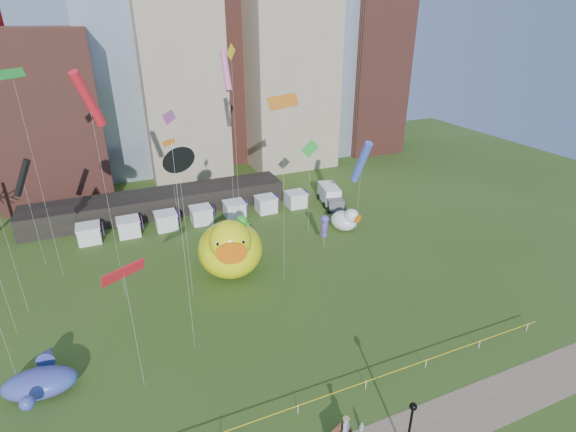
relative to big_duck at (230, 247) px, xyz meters
name	(u,v)px	position (x,y,z in m)	size (l,w,h in m)	color
ground	(298,413)	(-1.03, -20.80, -3.58)	(160.00, 160.00, 0.00)	#314B17
skyline	(166,54)	(1.22, 40.26, 17.86)	(101.00, 23.00, 68.00)	brown
pavilion	(160,203)	(-5.03, 21.20, -1.98)	(38.00, 6.00, 3.20)	black
vendor_tents	(201,215)	(-0.01, 15.20, -2.48)	(33.24, 2.80, 2.40)	white
caution_tape	(298,407)	(-1.03, -20.80, -2.90)	(50.00, 0.06, 0.90)	white
big_duck	(230,247)	(0.00, 0.00, 0.00)	(9.24, 10.94, 7.80)	#F5FF0D
small_duck	(345,220)	(17.90, 4.81, -1.99)	(4.55, 4.98, 3.47)	white
seahorse_green	(241,229)	(1.68, 0.95, 1.51)	(1.82, 2.03, 6.81)	silver
seahorse_purple	(325,225)	(12.88, 1.54, -0.34)	(1.41, 1.57, 4.58)	silver
whale_inflatable	(40,381)	(-18.86, -10.81, -2.45)	(5.96, 7.21, 2.46)	#513694
lamppost	(410,424)	(4.34, -26.80, -0.56)	(0.51, 0.51, 4.94)	black
box_truck	(330,195)	(20.38, 13.88, -2.10)	(3.82, 7.16, 2.89)	white
woman	(346,428)	(1.21, -24.00, -2.66)	(0.66, 0.43, 1.80)	silver
toddler	(362,427)	(2.58, -24.00, -3.16)	(0.28, 0.20, 0.80)	white
kite_0	(123,273)	(-11.36, -13.30, 7.15)	(3.18, 2.01, 11.28)	silver
kite_1	(226,71)	(3.12, 8.83, 18.02)	(0.88, 2.69, 23.88)	silver
kite_2	(178,160)	(-5.09, -2.56, 11.64)	(2.31, 1.34, 16.44)	silver
kite_3	(12,76)	(-18.07, 7.38, 18.62)	(2.12, 2.48, 22.85)	silver
kite_4	(232,64)	(3.72, 8.41, 18.78)	(1.40, 1.22, 24.58)	silver
kite_6	(283,103)	(4.98, -3.86, 16.37)	(3.76, 2.12, 20.64)	silver
kite_8	(88,99)	(-11.77, 0.29, 17.14)	(2.70, 2.88, 23.34)	silver
kite_9	(169,122)	(-6.58, -10.35, 16.90)	(1.31, 2.11, 21.13)	silver
kite_10	(22,178)	(-20.07, 10.66, 7.63)	(2.52, 0.87, 13.33)	silver
kite_11	(310,150)	(12.64, 5.77, 8.33)	(2.36, 0.43, 13.32)	silver
kite_13	(361,162)	(18.88, 3.40, 6.66)	(1.21, 3.62, 13.29)	silver
kite_14	(169,143)	(-3.74, 12.58, 9.27)	(1.84, 1.67, 13.31)	silver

